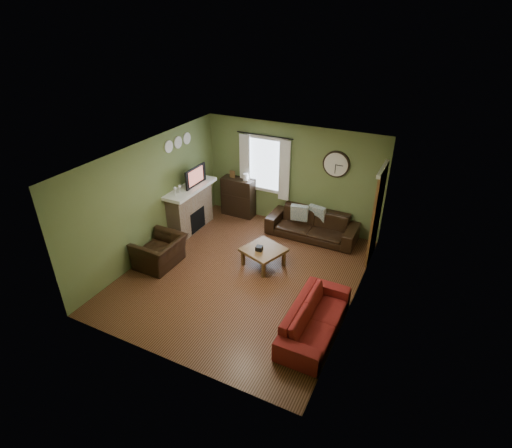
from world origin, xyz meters
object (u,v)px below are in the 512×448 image
at_px(bookshelf, 238,197).
at_px(sofa_red, 315,318).
at_px(sofa_brown, 312,225).
at_px(coffee_table, 263,257).
at_px(armchair, 160,252).

distance_m(bookshelf, sofa_red, 4.69).
xyz_separation_m(sofa_brown, coffee_table, (-0.53, -1.65, -0.11)).
relative_size(bookshelf, sofa_red, 0.53).
relative_size(sofa_brown, sofa_red, 1.12).
relative_size(armchair, coffee_table, 1.27).
height_order(sofa_red, coffee_table, sofa_red).
xyz_separation_m(sofa_red, armchair, (-3.70, 0.46, 0.04)).
relative_size(bookshelf, sofa_brown, 0.48).
bearing_deg(coffee_table, bookshelf, 130.96).
bearing_deg(armchair, bookshelf, 172.20).
bearing_deg(sofa_red, coffee_table, 49.40).
relative_size(bookshelf, armchair, 1.04).
bearing_deg(sofa_brown, coffee_table, -107.87).
bearing_deg(sofa_brown, armchair, -134.43).
xyz_separation_m(sofa_brown, armchair, (-2.57, -2.62, 0.01)).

